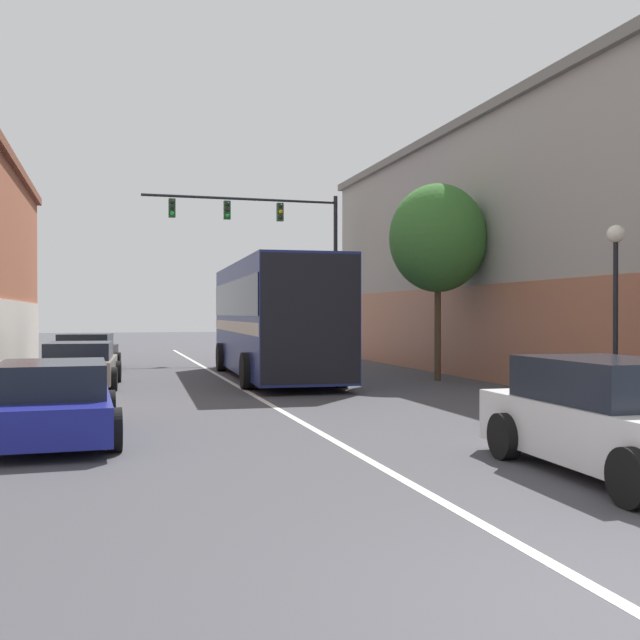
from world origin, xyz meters
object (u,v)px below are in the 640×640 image
parked_car_left_mid (86,352)px  hatchback_foreground (616,420)px  traffic_signal_gantry (276,236)px  parked_car_left_far (80,365)px  street_lamp (616,293)px  bus (274,314)px  street_tree_near (438,238)px  parked_car_left_near (53,403)px

parked_car_left_mid → hatchback_foreground: bearing=-155.2°
traffic_signal_gantry → parked_car_left_far: bearing=-126.6°
parked_car_left_mid → street_lamp: size_ratio=1.07×
bus → street_lamp: bearing=-152.1°
parked_car_left_far → street_tree_near: (10.45, -0.80, 3.74)m
hatchback_foreground → street_tree_near: street_tree_near is taller
bus → hatchback_foreground: bearing=-173.5°
parked_car_left_near → street_lamp: bearing=-90.0°
street_tree_near → bus: bearing=154.9°
parked_car_left_near → street_lamp: size_ratio=1.13×
parked_car_left_far → street_tree_near: street_tree_near is taller
parked_car_left_near → parked_car_left_far: parked_car_left_near is taller
parked_car_left_far → street_lamp: size_ratio=1.13×
hatchback_foreground → parked_car_left_mid: size_ratio=1.09×
parked_car_left_near → parked_car_left_far: bearing=-2.1°
parked_car_left_near → parked_car_left_mid: parked_car_left_mid is taller
hatchback_foreground → street_tree_near: (3.51, 12.95, 3.65)m
parked_car_left_mid → traffic_signal_gantry: bearing=-57.7°
bus → street_lamp: size_ratio=2.79×
bus → hatchback_foreground: size_ratio=2.40×
street_tree_near → street_lamp: bearing=-88.2°
street_tree_near → traffic_signal_gantry: bearing=102.4°
parked_car_left_near → street_lamp: street_lamp is taller
traffic_signal_gantry → parked_car_left_mid: bearing=-153.7°
parked_car_left_near → traffic_signal_gantry: traffic_signal_gantry is taller
street_tree_near → hatchback_foreground: bearing=-105.1°
parked_car_left_mid → parked_car_left_far: bearing=-173.8°
parked_car_left_near → street_tree_near: bearing=-53.3°
hatchback_foreground → parked_car_left_far: size_ratio=1.03×
parked_car_left_mid → street_tree_near: size_ratio=0.68×
bus → street_tree_near: (4.64, -2.17, 2.32)m
hatchback_foreground → bus: bearing=5.7°
traffic_signal_gantry → street_tree_near: 11.79m
bus → parked_car_left_mid: bearing=49.7°
bus → street_lamp: street_lamp is taller
hatchback_foreground → traffic_signal_gantry: 24.90m
bus → street_tree_near: street_tree_near is taller
hatchback_foreground → parked_car_left_mid: (-6.97, 20.48, -0.07)m
parked_car_left_near → street_tree_near: (10.53, 8.31, 3.73)m
street_lamp → parked_car_left_far: bearing=140.5°
parked_car_left_near → parked_car_left_far: (0.08, 9.11, -0.01)m
parked_car_left_mid → parked_car_left_far: size_ratio=0.95×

